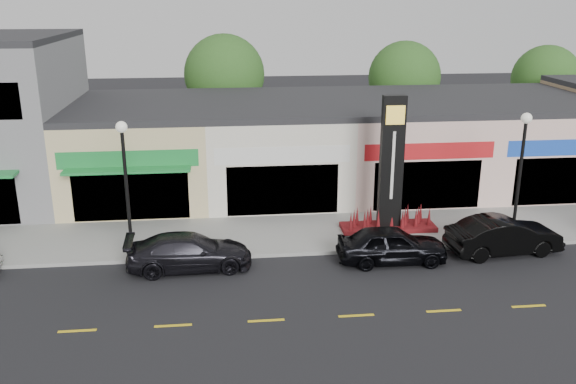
# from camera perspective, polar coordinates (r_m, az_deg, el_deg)

# --- Properties ---
(ground) EXTENTS (120.00, 120.00, 0.00)m
(ground) POSITION_cam_1_polar(r_m,az_deg,el_deg) (23.33, 4.83, -7.86)
(ground) COLOR black
(ground) RESTS_ON ground
(sidewalk) EXTENTS (52.00, 4.30, 0.15)m
(sidewalk) POSITION_cam_1_polar(r_m,az_deg,el_deg) (27.22, 3.12, -3.76)
(sidewalk) COLOR gray
(sidewalk) RESTS_ON ground
(curb) EXTENTS (52.00, 0.20, 0.15)m
(curb) POSITION_cam_1_polar(r_m,az_deg,el_deg) (25.17, 3.94, -5.64)
(curb) COLOR gray
(curb) RESTS_ON ground
(shop_beige) EXTENTS (7.00, 10.85, 4.80)m
(shop_beige) POSITION_cam_1_polar(r_m,az_deg,el_deg) (33.26, -13.48, 4.00)
(shop_beige) COLOR #C8B880
(shop_beige) RESTS_ON ground
(shop_cream) EXTENTS (7.00, 10.01, 4.80)m
(shop_cream) POSITION_cam_1_polar(r_m,az_deg,el_deg) (33.10, -1.35, 4.43)
(shop_cream) COLOR beige
(shop_cream) RESTS_ON ground
(shop_pink_w) EXTENTS (7.00, 10.01, 4.80)m
(shop_pink_w) POSITION_cam_1_polar(r_m,az_deg,el_deg) (34.38, 10.39, 4.65)
(shop_pink_w) COLOR beige
(shop_pink_w) RESTS_ON ground
(shop_pink_e) EXTENTS (7.00, 10.01, 4.80)m
(shop_pink_e) POSITION_cam_1_polar(r_m,az_deg,el_deg) (36.96, 20.90, 4.68)
(shop_pink_e) COLOR beige
(shop_pink_e) RESTS_ON ground
(tree_rear_west) EXTENTS (5.20, 5.20, 7.83)m
(tree_rear_west) POSITION_cam_1_polar(r_m,az_deg,el_deg) (40.40, -5.97, 10.87)
(tree_rear_west) COLOR #382619
(tree_rear_west) RESTS_ON ground
(tree_rear_mid) EXTENTS (4.80, 4.80, 7.29)m
(tree_rear_mid) POSITION_cam_1_polar(r_m,az_deg,el_deg) (42.23, 10.83, 10.49)
(tree_rear_mid) COLOR #382619
(tree_rear_mid) RESTS_ON ground
(tree_rear_east) EXTENTS (4.60, 4.60, 6.94)m
(tree_rear_east) POSITION_cam_1_polar(r_m,az_deg,el_deg) (46.15, 22.96, 9.70)
(tree_rear_east) COLOR #382619
(tree_rear_east) RESTS_ON ground
(lamp_west_near) EXTENTS (0.44, 0.44, 5.47)m
(lamp_west_near) POSITION_cam_1_polar(r_m,az_deg,el_deg) (24.34, -14.95, 1.46)
(lamp_west_near) COLOR black
(lamp_west_near) RESTS_ON sidewalk
(lamp_east_near) EXTENTS (0.44, 0.44, 5.47)m
(lamp_east_near) POSITION_cam_1_polar(r_m,az_deg,el_deg) (26.94, 20.96, 2.44)
(lamp_east_near) COLOR black
(lamp_east_near) RESTS_ON sidewalk
(pylon_sign) EXTENTS (4.20, 1.30, 6.00)m
(pylon_sign) POSITION_cam_1_polar(r_m,az_deg,el_deg) (26.98, 9.55, 0.76)
(pylon_sign) COLOR #570F10
(pylon_sign) RESTS_ON sidewalk
(car_dark_sedan) EXTENTS (2.17, 4.88, 1.39)m
(car_dark_sedan) POSITION_cam_1_polar(r_m,az_deg,el_deg) (23.90, -9.23, -5.55)
(car_dark_sedan) COLOR black
(car_dark_sedan) RESTS_ON ground
(car_black_sedan) EXTENTS (1.83, 4.36, 1.47)m
(car_black_sedan) POSITION_cam_1_polar(r_m,az_deg,el_deg) (24.49, 9.69, -4.88)
(car_black_sedan) COLOR black
(car_black_sedan) RESTS_ON ground
(car_black_conv) EXTENTS (2.11, 4.79, 1.53)m
(car_black_conv) POSITION_cam_1_polar(r_m,az_deg,el_deg) (26.44, 19.54, -3.88)
(car_black_conv) COLOR black
(car_black_conv) RESTS_ON ground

